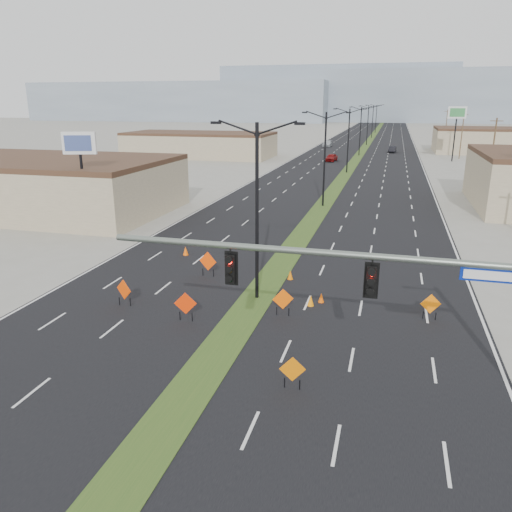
% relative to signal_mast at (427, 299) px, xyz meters
% --- Properties ---
extents(ground, '(600.00, 600.00, 0.00)m').
position_rel_signal_mast_xyz_m(ground, '(-8.56, -2.00, -4.79)').
color(ground, gray).
rests_on(ground, ground).
extents(road_surface, '(25.00, 400.00, 0.02)m').
position_rel_signal_mast_xyz_m(road_surface, '(-8.56, 98.00, -4.79)').
color(road_surface, black).
rests_on(road_surface, ground).
extents(median_strip, '(2.00, 400.00, 0.04)m').
position_rel_signal_mast_xyz_m(median_strip, '(-8.56, 98.00, -4.79)').
color(median_strip, '#2B4D1B').
rests_on(median_strip, ground).
extents(building_sw_far, '(30.00, 14.00, 4.50)m').
position_rel_signal_mast_xyz_m(building_sw_far, '(-40.56, 83.00, -2.54)').
color(building_sw_far, tan).
rests_on(building_sw_far, ground).
extents(mesa_west, '(180.00, 50.00, 22.00)m').
position_rel_signal_mast_xyz_m(mesa_west, '(-128.56, 278.00, 6.21)').
color(mesa_west, gray).
rests_on(mesa_west, ground).
extents(mesa_center, '(220.00, 50.00, 28.00)m').
position_rel_signal_mast_xyz_m(mesa_center, '(31.44, 298.00, 9.21)').
color(mesa_center, gray).
rests_on(mesa_center, ground).
extents(mesa_backdrop, '(140.00, 50.00, 32.00)m').
position_rel_signal_mast_xyz_m(mesa_backdrop, '(-38.56, 318.00, 11.21)').
color(mesa_backdrop, gray).
rests_on(mesa_backdrop, ground).
extents(signal_mast, '(16.30, 0.60, 8.00)m').
position_rel_signal_mast_xyz_m(signal_mast, '(0.00, 0.00, 0.00)').
color(signal_mast, slate).
rests_on(signal_mast, ground).
extents(streetlight_0, '(5.15, 0.24, 10.02)m').
position_rel_signal_mast_xyz_m(streetlight_0, '(-8.56, 10.00, 0.63)').
color(streetlight_0, black).
rests_on(streetlight_0, ground).
extents(streetlight_1, '(5.15, 0.24, 10.02)m').
position_rel_signal_mast_xyz_m(streetlight_1, '(-8.56, 38.00, 0.63)').
color(streetlight_1, black).
rests_on(streetlight_1, ground).
extents(streetlight_2, '(5.15, 0.24, 10.02)m').
position_rel_signal_mast_xyz_m(streetlight_2, '(-8.56, 66.00, 0.63)').
color(streetlight_2, black).
rests_on(streetlight_2, ground).
extents(streetlight_3, '(5.15, 0.24, 10.02)m').
position_rel_signal_mast_xyz_m(streetlight_3, '(-8.56, 94.00, 0.63)').
color(streetlight_3, black).
rests_on(streetlight_3, ground).
extents(streetlight_4, '(5.15, 0.24, 10.02)m').
position_rel_signal_mast_xyz_m(streetlight_4, '(-8.56, 122.00, 0.63)').
color(streetlight_4, black).
rests_on(streetlight_4, ground).
extents(streetlight_5, '(5.15, 0.24, 10.02)m').
position_rel_signal_mast_xyz_m(streetlight_5, '(-8.56, 150.00, 0.63)').
color(streetlight_5, black).
rests_on(streetlight_5, ground).
extents(streetlight_6, '(5.15, 0.24, 10.02)m').
position_rel_signal_mast_xyz_m(streetlight_6, '(-8.56, 178.00, 0.63)').
color(streetlight_6, black).
rests_on(streetlight_6, ground).
extents(utility_pole_1, '(1.60, 0.20, 9.00)m').
position_rel_signal_mast_xyz_m(utility_pole_1, '(11.44, 58.00, -0.12)').
color(utility_pole_1, '#4C3823').
rests_on(utility_pole_1, ground).
extents(utility_pole_2, '(1.60, 0.20, 9.00)m').
position_rel_signal_mast_xyz_m(utility_pole_2, '(11.44, 93.00, -0.12)').
color(utility_pole_2, '#4C3823').
rests_on(utility_pole_2, ground).
extents(utility_pole_3, '(1.60, 0.20, 9.00)m').
position_rel_signal_mast_xyz_m(utility_pole_3, '(11.44, 128.00, -0.12)').
color(utility_pole_3, '#4C3823').
rests_on(utility_pole_3, ground).
extents(car_left, '(2.26, 4.44, 1.45)m').
position_rel_signal_mast_xyz_m(car_left, '(-12.93, 81.50, -4.07)').
color(car_left, maroon).
rests_on(car_left, ground).
extents(car_mid, '(1.82, 4.32, 1.39)m').
position_rel_signal_mast_xyz_m(car_mid, '(-1.73, 102.71, -4.10)').
color(car_mid, black).
rests_on(car_mid, ground).
extents(car_far, '(2.16, 5.17, 1.49)m').
position_rel_signal_mast_xyz_m(car_far, '(-18.01, 114.60, -4.05)').
color(car_far, '#A8AEB2').
rests_on(car_far, ground).
extents(construction_sign_0, '(1.10, 0.47, 1.56)m').
position_rel_signal_mast_xyz_m(construction_sign_0, '(-15.45, 6.93, -3.88)').
color(construction_sign_0, '#E43E04').
rests_on(construction_sign_0, ground).
extents(construction_sign_1, '(1.17, 0.32, 1.59)m').
position_rel_signal_mast_xyz_m(construction_sign_1, '(-11.32, 5.93, -3.86)').
color(construction_sign_1, red).
rests_on(construction_sign_1, ground).
extents(construction_sign_2, '(1.26, 0.28, 1.69)m').
position_rel_signal_mast_xyz_m(construction_sign_2, '(-12.65, 12.82, -3.79)').
color(construction_sign_2, '#FF4205').
rests_on(construction_sign_2, ground).
extents(construction_sign_3, '(1.07, 0.49, 1.53)m').
position_rel_signal_mast_xyz_m(construction_sign_3, '(-6.56, 7.94, -3.90)').
color(construction_sign_3, '#F25705').
rests_on(construction_sign_3, ground).
extents(construction_sign_4, '(1.05, 0.26, 1.42)m').
position_rel_signal_mast_xyz_m(construction_sign_4, '(-4.67, 1.00, -3.97)').
color(construction_sign_4, '#D56604').
rests_on(construction_sign_4, ground).
extents(construction_sign_5, '(1.06, 0.29, 1.44)m').
position_rel_signal_mast_xyz_m(construction_sign_5, '(1.04, 9.44, -3.95)').
color(construction_sign_5, orange).
rests_on(construction_sign_5, ground).
extents(cone_0, '(0.50, 0.50, 0.62)m').
position_rel_signal_mast_xyz_m(cone_0, '(-7.30, 13.63, -4.48)').
color(cone_0, orange).
rests_on(cone_0, ground).
extents(cone_1, '(0.35, 0.35, 0.58)m').
position_rel_signal_mast_xyz_m(cone_1, '(-4.81, 10.30, -4.50)').
color(cone_1, '#F15605').
rests_on(cone_1, ground).
extents(cone_2, '(0.49, 0.49, 0.64)m').
position_rel_signal_mast_xyz_m(cone_2, '(-5.32, 9.64, -4.47)').
color(cone_2, orange).
rests_on(cone_2, ground).
extents(cone_3, '(0.51, 0.51, 0.69)m').
position_rel_signal_mast_xyz_m(cone_3, '(-15.94, 16.84, -4.45)').
color(cone_3, '#FF5C05').
rests_on(cone_3, ground).
extents(pole_sign_west, '(2.78, 1.21, 8.61)m').
position_rel_signal_mast_xyz_m(pole_sign_west, '(-27.33, 21.51, 2.18)').
color(pole_sign_west, black).
rests_on(pole_sign_west, ground).
extents(pole_sign_east_far, '(3.34, 0.80, 10.20)m').
position_rel_signal_mast_xyz_m(pole_sign_east_far, '(9.58, 87.73, 3.58)').
color(pole_sign_east_far, black).
rests_on(pole_sign_east_far, ground).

